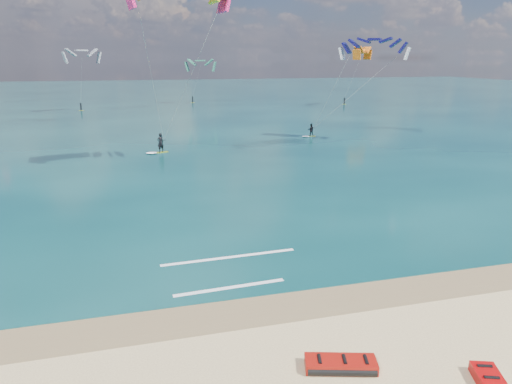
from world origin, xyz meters
TOP-DOWN VIEW (x-y plane):
  - ground at (0.00, 40.00)m, footprint 320.00×320.00m
  - wet_sand_strip at (0.00, 3.00)m, footprint 320.00×2.40m
  - sea at (0.00, 104.00)m, footprint 320.00×200.00m
  - packed_kite_mid at (2.33, -1.15)m, footprint 2.71×1.76m
  - kitesurfer_main at (-0.33, 31.38)m, footprint 9.14×10.71m
  - kitesurfer_far at (20.68, 38.88)m, footprint 11.90×8.48m
  - shoreline_foam at (0.28, 6.80)m, footprint 6.86×3.60m
  - distant_kites at (-6.60, 80.57)m, footprint 86.80×37.18m

SIDE VIEW (x-z plane):
  - ground at x=0.00m, z-range 0.00..0.00m
  - packed_kite_mid at x=2.33m, z-range -0.20..0.20m
  - wet_sand_strip at x=0.00m, z-range 0.00..0.01m
  - sea at x=0.00m, z-range 0.00..0.04m
  - shoreline_foam at x=0.28m, z-range 0.04..0.05m
  - distant_kites at x=-6.60m, z-range -1.60..12.95m
  - kitesurfer_far at x=20.68m, z-range 0.10..13.37m
  - kitesurfer_main at x=-0.33m, z-range 0.28..17.69m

